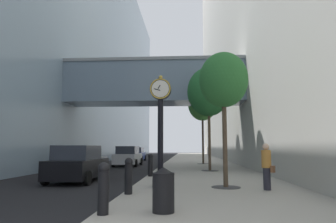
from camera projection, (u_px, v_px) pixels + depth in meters
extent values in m
plane|color=black|center=(166.00, 163.00, 31.03)|extent=(110.00, 110.00, 0.00)
cube|color=#9E998E|center=(197.00, 161.00, 33.80)|extent=(6.56, 80.00, 0.14)
cube|color=#849EB2|center=(73.00, 39.00, 36.51)|extent=(9.00, 80.00, 29.76)
cube|color=slate|center=(155.00, 85.00, 23.77)|extent=(14.47, 3.20, 3.10)
cube|color=gray|center=(155.00, 64.00, 23.96)|extent=(14.47, 3.40, 0.24)
cube|color=black|center=(160.00, 182.00, 11.38)|extent=(0.55, 0.55, 0.35)
cylinder|color=gold|center=(160.00, 175.00, 11.41)|extent=(0.39, 0.38, 0.18)
cylinder|color=black|center=(160.00, 136.00, 11.59)|extent=(0.22, 0.22, 2.86)
cylinder|color=black|center=(161.00, 89.00, 11.81)|extent=(0.84, 0.28, 0.84)
torus|color=gold|center=(160.00, 89.00, 11.65)|extent=(0.82, 0.05, 0.82)
cylinder|color=white|center=(160.00, 89.00, 11.66)|extent=(0.69, 0.01, 0.69)
cylinder|color=white|center=(161.00, 90.00, 11.96)|extent=(0.69, 0.01, 0.69)
sphere|color=gold|center=(161.00, 77.00, 11.87)|extent=(0.16, 0.16, 0.16)
cube|color=black|center=(159.00, 87.00, 11.66)|extent=(0.11, 0.01, 0.16)
cube|color=black|center=(157.00, 90.00, 11.65)|extent=(0.26, 0.01, 0.10)
cylinder|color=black|center=(103.00, 193.00, 6.78)|extent=(0.26, 0.26, 0.97)
sphere|color=black|center=(104.00, 168.00, 6.85)|extent=(0.27, 0.27, 0.27)
cylinder|color=black|center=(129.00, 179.00, 9.71)|extent=(0.26, 0.26, 0.97)
sphere|color=black|center=(129.00, 162.00, 9.77)|extent=(0.27, 0.27, 0.27)
cylinder|color=black|center=(151.00, 167.00, 15.56)|extent=(0.26, 0.26, 0.97)
sphere|color=black|center=(151.00, 156.00, 15.63)|extent=(0.27, 0.27, 0.27)
cylinder|color=#333335|center=(226.00, 187.00, 11.25)|extent=(1.10, 1.10, 0.02)
cylinder|color=#4C3D2D|center=(225.00, 142.00, 11.45)|extent=(0.18, 0.18, 3.46)
ellipsoid|color=#2D7033|center=(223.00, 80.00, 11.74)|extent=(1.92, 1.92, 2.20)
cylinder|color=#333335|center=(210.00, 171.00, 19.06)|extent=(1.10, 1.10, 0.02)
cylinder|color=#4C3D2D|center=(209.00, 139.00, 19.31)|extent=(0.18, 0.18, 4.11)
ellipsoid|color=#23602D|center=(209.00, 92.00, 19.68)|extent=(2.83, 2.83, 3.26)
cylinder|color=#333335|center=(203.00, 164.00, 26.88)|extent=(1.10, 1.10, 0.02)
cylinder|color=#4C3D2D|center=(203.00, 139.00, 27.15)|extent=(0.18, 0.18, 4.47)
ellipsoid|color=#428438|center=(202.00, 104.00, 27.53)|extent=(2.67, 2.67, 3.07)
cylinder|color=black|center=(163.00, 192.00, 7.01)|extent=(0.52, 0.52, 0.92)
cone|color=black|center=(163.00, 171.00, 7.07)|extent=(0.53, 0.53, 0.16)
cylinder|color=#23232D|center=(267.00, 179.00, 10.61)|extent=(0.36, 0.36, 0.78)
cylinder|color=#B77A33|center=(266.00, 159.00, 10.69)|extent=(0.47, 0.47, 0.63)
sphere|color=beige|center=(266.00, 147.00, 10.75)|extent=(0.24, 0.24, 0.24)
cube|color=brown|center=(273.00, 169.00, 10.52)|extent=(0.21, 0.23, 0.24)
cube|color=navy|center=(136.00, 156.00, 34.65)|extent=(1.81, 4.57, 0.78)
cube|color=#282D38|center=(136.00, 150.00, 34.50)|extent=(1.57, 2.57, 0.63)
cylinder|color=black|center=(131.00, 158.00, 36.18)|extent=(0.23, 0.64, 0.64)
cylinder|color=black|center=(145.00, 158.00, 36.11)|extent=(0.23, 0.64, 0.64)
cylinder|color=black|center=(126.00, 159.00, 33.12)|extent=(0.23, 0.64, 0.64)
cylinder|color=black|center=(142.00, 159.00, 33.04)|extent=(0.23, 0.64, 0.64)
cube|color=#B7BABF|center=(128.00, 159.00, 26.27)|extent=(1.90, 4.51, 0.84)
cube|color=#282D38|center=(128.00, 150.00, 26.14)|extent=(1.66, 2.53, 0.69)
cylinder|color=black|center=(121.00, 161.00, 27.80)|extent=(0.22, 0.64, 0.64)
cylinder|color=black|center=(141.00, 161.00, 27.70)|extent=(0.22, 0.64, 0.64)
cylinder|color=black|center=(114.00, 163.00, 24.77)|extent=(0.22, 0.64, 0.64)
cylinder|color=black|center=(136.00, 163.00, 24.67)|extent=(0.22, 0.64, 0.64)
cube|color=black|center=(78.00, 168.00, 14.38)|extent=(1.90, 4.11, 0.85)
cube|color=#282D38|center=(77.00, 153.00, 14.27)|extent=(1.67, 2.31, 0.69)
cylinder|color=black|center=(70.00, 172.00, 15.79)|extent=(0.22, 0.64, 0.64)
cylinder|color=black|center=(105.00, 173.00, 15.67)|extent=(0.22, 0.64, 0.64)
cylinder|color=black|center=(45.00, 178.00, 13.03)|extent=(0.22, 0.64, 0.64)
cylinder|color=black|center=(87.00, 178.00, 12.90)|extent=(0.22, 0.64, 0.64)
cube|color=silver|center=(85.00, 163.00, 19.84)|extent=(1.86, 4.58, 0.74)
cube|color=#282D38|center=(84.00, 153.00, 19.69)|extent=(1.63, 2.57, 0.61)
cylinder|color=black|center=(79.00, 166.00, 21.41)|extent=(0.22, 0.64, 0.64)
cylinder|color=black|center=(105.00, 166.00, 21.29)|extent=(0.22, 0.64, 0.64)
cylinder|color=black|center=(61.00, 169.00, 18.32)|extent=(0.22, 0.64, 0.64)
cylinder|color=black|center=(91.00, 169.00, 18.21)|extent=(0.22, 0.64, 0.64)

